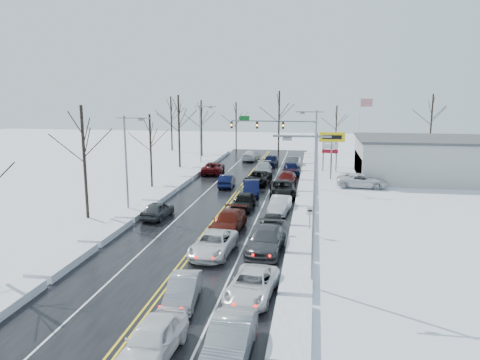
% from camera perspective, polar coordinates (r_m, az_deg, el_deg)
% --- Properties ---
extents(ground, '(160.00, 160.00, 0.00)m').
position_cam_1_polar(ground, '(46.02, -1.66, -3.23)').
color(ground, silver).
rests_on(ground, ground).
extents(road_surface, '(14.00, 84.00, 0.01)m').
position_cam_1_polar(road_surface, '(47.93, -1.22, -2.65)').
color(road_surface, black).
rests_on(road_surface, ground).
extents(snow_bank_left, '(1.87, 72.00, 0.53)m').
position_cam_1_polar(snow_bank_left, '(49.83, -9.85, -2.28)').
color(snow_bank_left, white).
rests_on(snow_bank_left, ground).
extents(snow_bank_right, '(1.87, 72.00, 0.53)m').
position_cam_1_polar(snow_bank_right, '(47.19, 7.91, -2.98)').
color(snow_bank_right, white).
rests_on(snow_bank_right, ground).
extents(traffic_signal_mast, '(13.28, 0.39, 8.00)m').
position_cam_1_polar(traffic_signal_mast, '(72.20, 5.23, 6.34)').
color(traffic_signal_mast, slate).
rests_on(traffic_signal_mast, ground).
extents(tires_plus_sign, '(3.20, 0.34, 6.00)m').
position_cam_1_polar(tires_plus_sign, '(60.16, 11.14, 4.78)').
color(tires_plus_sign, slate).
rests_on(tires_plus_sign, ground).
extents(used_vehicles_sign, '(2.20, 0.22, 4.65)m').
position_cam_1_polar(used_vehicles_sign, '(66.31, 10.93, 3.89)').
color(used_vehicles_sign, slate).
rests_on(used_vehicles_sign, ground).
extents(speed_limit_sign, '(0.55, 0.09, 2.35)m').
position_cam_1_polar(speed_limit_sign, '(37.09, 8.52, -4.27)').
color(speed_limit_sign, slate).
rests_on(speed_limit_sign, ground).
extents(flagpole, '(1.87, 1.20, 10.00)m').
position_cam_1_polar(flagpole, '(74.30, 14.46, 6.52)').
color(flagpole, silver).
rests_on(flagpole, ground).
extents(dealership_building, '(20.40, 12.40, 5.30)m').
position_cam_1_polar(dealership_building, '(64.31, 23.10, 2.39)').
color(dealership_building, '#AAABA6').
rests_on(dealership_building, ground).
extents(streetlight_se, '(3.20, 0.25, 9.00)m').
position_cam_1_polar(streetlight_se, '(26.49, 8.65, -2.27)').
color(streetlight_se, slate).
rests_on(streetlight_se, ground).
extents(streetlight_ne, '(3.20, 0.25, 9.00)m').
position_cam_1_polar(streetlight_ne, '(54.13, 9.01, 4.51)').
color(streetlight_ne, slate).
rests_on(streetlight_ne, ground).
extents(streetlight_sw, '(3.20, 0.25, 9.00)m').
position_cam_1_polar(streetlight_sw, '(43.59, -13.50, 2.78)').
color(streetlight_sw, slate).
rests_on(streetlight_sw, ground).
extents(streetlight_nw, '(3.20, 0.25, 9.00)m').
position_cam_1_polar(streetlight_nw, '(70.09, -4.69, 6.07)').
color(streetlight_nw, slate).
rests_on(streetlight_nw, ground).
extents(tree_left_b, '(4.00, 4.00, 10.00)m').
position_cam_1_polar(tree_left_b, '(42.95, -18.59, 4.64)').
color(tree_left_b, '#2D231C').
rests_on(tree_left_b, ground).
extents(tree_left_c, '(3.40, 3.40, 8.50)m').
position_cam_1_polar(tree_left_c, '(55.41, -10.89, 5.25)').
color(tree_left_c, '#2D231C').
rests_on(tree_left_c, ground).
extents(tree_left_d, '(4.20, 4.20, 10.50)m').
position_cam_1_polar(tree_left_d, '(68.78, -7.48, 7.61)').
color(tree_left_d, '#2D231C').
rests_on(tree_left_d, ground).
extents(tree_left_e, '(3.80, 3.80, 9.50)m').
position_cam_1_polar(tree_left_e, '(80.27, -4.73, 7.65)').
color(tree_left_e, '#2D231C').
rests_on(tree_left_e, ground).
extents(tree_far_a, '(4.00, 4.00, 10.00)m').
position_cam_1_polar(tree_far_a, '(87.97, -8.40, 8.09)').
color(tree_far_a, '#2D231C').
rests_on(tree_far_a, ground).
extents(tree_far_b, '(3.60, 3.60, 9.00)m').
position_cam_1_polar(tree_far_b, '(86.16, -0.48, 7.68)').
color(tree_far_b, '#2D231C').
rests_on(tree_far_b, ground).
extents(tree_far_c, '(4.40, 4.40, 11.00)m').
position_cam_1_polar(tree_far_c, '(83.12, 4.79, 8.49)').
color(tree_far_c, '#2D231C').
rests_on(tree_far_c, ground).
extents(tree_far_d, '(3.40, 3.40, 8.50)m').
position_cam_1_polar(tree_far_d, '(84.54, 11.68, 7.16)').
color(tree_far_d, '#2D231C').
rests_on(tree_far_d, ground).
extents(tree_far_e, '(4.20, 4.20, 10.50)m').
position_cam_1_polar(tree_far_e, '(87.11, 22.36, 7.59)').
color(tree_far_e, '#2D231C').
rests_on(tree_far_e, ground).
extents(queued_car_0, '(2.28, 4.97, 1.65)m').
position_cam_1_polar(queued_car_0, '(21.84, -10.56, -20.48)').
color(queued_car_0, white).
rests_on(queued_car_0, ground).
extents(queued_car_1, '(1.96, 4.47, 1.43)m').
position_cam_1_polar(queued_car_1, '(26.34, -6.90, -14.57)').
color(queued_car_1, gray).
rests_on(queued_car_1, ground).
extents(queued_car_2, '(2.93, 5.66, 1.53)m').
position_cam_1_polar(queued_car_2, '(33.11, -3.24, -9.02)').
color(queued_car_2, white).
rests_on(queued_car_2, ground).
extents(queued_car_3, '(2.66, 5.68, 1.60)m').
position_cam_1_polar(queued_car_3, '(38.27, -1.45, -6.21)').
color(queued_car_3, '#4C110A').
rests_on(queued_car_3, ground).
extents(queued_car_4, '(2.03, 4.73, 1.59)m').
position_cam_1_polar(queued_car_4, '(44.81, 0.41, -3.62)').
color(queued_car_4, black).
rests_on(queued_car_4, ground).
extents(queued_car_5, '(2.23, 4.97, 1.58)m').
position_cam_1_polar(queued_car_5, '(50.84, 1.42, -1.85)').
color(queued_car_5, black).
rests_on(queued_car_5, ground).
extents(queued_car_6, '(3.21, 5.90, 1.57)m').
position_cam_1_polar(queued_car_6, '(56.56, 2.19, -0.53)').
color(queued_car_6, black).
rests_on(queued_car_6, ground).
extents(queued_car_7, '(2.79, 5.99, 1.69)m').
position_cam_1_polar(queued_car_7, '(62.53, 2.82, 0.58)').
color(queued_car_7, '#96979D').
rests_on(queued_car_7, ground).
extents(queued_car_8, '(2.28, 5.06, 1.69)m').
position_cam_1_polar(queued_car_8, '(69.95, 3.70, 1.69)').
color(queued_car_8, black).
rests_on(queued_car_8, ground).
extents(queued_car_9, '(1.82, 5.02, 1.64)m').
position_cam_1_polar(queued_car_9, '(21.52, -1.19, -20.79)').
color(queued_car_9, gray).
rests_on(queued_car_9, ground).
extents(queued_car_10, '(2.86, 5.39, 1.44)m').
position_cam_1_polar(queued_car_10, '(26.75, 1.42, -14.07)').
color(queued_car_10, white).
rests_on(queued_car_10, ground).
extents(queued_car_11, '(2.68, 5.91, 1.68)m').
position_cam_1_polar(queued_car_11, '(33.65, 3.17, -8.69)').
color(queued_car_11, '#3E4043').
rests_on(queued_car_11, ground).
extents(queued_car_12, '(1.82, 4.10, 1.37)m').
position_cam_1_polar(queued_car_12, '(38.05, 3.70, -6.33)').
color(queued_car_12, black).
rests_on(queued_car_12, ground).
extents(queued_car_13, '(2.02, 4.80, 1.54)m').
position_cam_1_polar(queued_car_13, '(43.80, 4.85, -4.01)').
color(queued_car_13, silver).
rests_on(queued_car_13, ground).
extents(queued_car_14, '(3.27, 6.13, 1.64)m').
position_cam_1_polar(queued_car_14, '(50.45, 5.17, -2.00)').
color(queued_car_14, black).
rests_on(queued_car_14, ground).
extents(queued_car_15, '(2.52, 5.42, 1.53)m').
position_cam_1_polar(queued_car_15, '(56.41, 5.67, -0.61)').
color(queued_car_15, '#450A09').
rests_on(queued_car_15, ground).
extents(queued_car_16, '(2.54, 5.24, 1.72)m').
position_cam_1_polar(queued_car_16, '(63.29, 6.28, 0.65)').
color(queued_car_16, black).
rests_on(queued_car_16, ground).
extents(queued_car_17, '(2.10, 5.20, 1.68)m').
position_cam_1_polar(queued_car_17, '(68.16, 6.44, 1.40)').
color(queued_car_17, '#3C3E41').
rests_on(queued_car_17, ground).
extents(oncoming_car_0, '(1.77, 4.52, 1.47)m').
position_cam_1_polar(oncoming_car_0, '(55.07, -1.62, -0.85)').
color(oncoming_car_0, black).
rests_on(oncoming_car_0, ground).
extents(oncoming_car_1, '(3.10, 5.98, 1.61)m').
position_cam_1_polar(oncoming_car_1, '(63.81, -3.28, 0.79)').
color(oncoming_car_1, '#49090C').
rests_on(oncoming_car_1, ground).
extents(oncoming_car_2, '(2.76, 5.63, 1.58)m').
position_cam_1_polar(oncoming_car_2, '(75.49, 1.35, 2.40)').
color(oncoming_car_2, silver).
rests_on(oncoming_car_2, ground).
extents(oncoming_car_3, '(2.13, 4.56, 1.51)m').
position_cam_1_polar(oncoming_car_3, '(42.61, -9.98, -4.57)').
color(oncoming_car_3, '#383A3C').
rests_on(oncoming_car_3, ground).
extents(parked_car_0, '(6.02, 3.13, 1.62)m').
position_cam_1_polar(parked_car_0, '(56.60, 14.62, -0.88)').
color(parked_car_0, silver).
rests_on(parked_car_0, ground).
extents(parked_car_1, '(2.16, 5.07, 1.46)m').
position_cam_1_polar(parked_car_1, '(60.62, 17.11, -0.24)').
color(parked_car_1, '#45484B').
rests_on(parked_car_1, ground).
extents(parked_car_2, '(1.82, 4.21, 1.42)m').
position_cam_1_polar(parked_car_2, '(68.21, 14.46, 1.12)').
color(parked_car_2, black).
rests_on(parked_car_2, ground).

